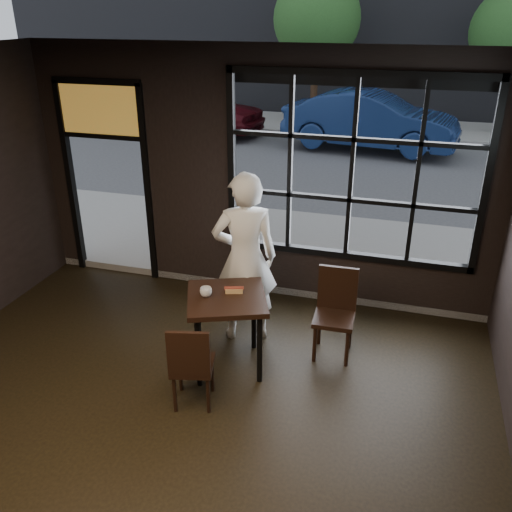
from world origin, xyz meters
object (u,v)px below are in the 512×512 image
(man, at_px, (245,258))
(cafe_table, at_px, (228,331))
(navy_car, at_px, (370,120))
(chair_near, at_px, (193,362))

(man, bearing_deg, cafe_table, 68.62)
(navy_car, bearing_deg, chair_near, -175.06)
(man, relative_size, navy_car, 0.44)
(chair_near, height_order, man, man)
(navy_car, bearing_deg, man, -174.74)
(cafe_table, bearing_deg, navy_car, 65.23)
(cafe_table, distance_m, man, 0.85)
(man, bearing_deg, navy_car, -114.43)
(chair_near, bearing_deg, cafe_table, -114.93)
(cafe_table, height_order, navy_car, navy_car)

